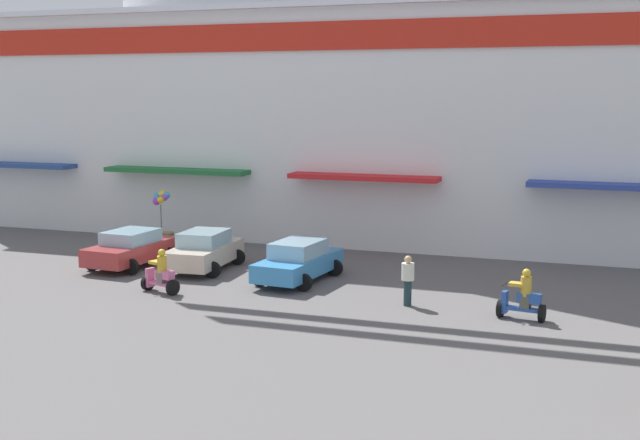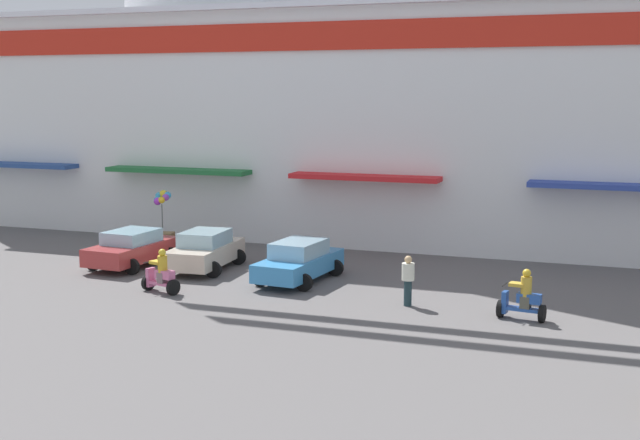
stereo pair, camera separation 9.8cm
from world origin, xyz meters
TOP-DOWN VIEW (x-y plane):
  - ground_plane at (0.00, 13.00)m, footprint 128.00×128.00m
  - colonial_building at (-0.00, 36.73)m, footprint 43.24×18.54m
  - parked_car_0 at (-7.78, 23.82)m, footprint 2.55×4.09m
  - parked_car_1 at (-4.86, 24.24)m, footprint 2.46×4.02m
  - parked_car_2 at (-0.82, 23.66)m, footprint 2.50×4.34m
  - scooter_rider_5 at (-4.54, 20.47)m, footprint 1.45×0.89m
  - scooter_rider_7 at (7.22, 21.16)m, footprint 1.43×0.71m
  - pedestrian_1 at (3.65, 21.60)m, footprint 0.46×0.46m
  - balloon_vendor_cart at (-8.45, 27.25)m, footprint 1.01×0.78m

SIDE VIEW (x-z plane):
  - ground_plane at x=0.00m, z-range 0.00..0.00m
  - scooter_rider_5 at x=-4.54m, z-range -0.14..1.36m
  - scooter_rider_7 at x=7.22m, z-range -0.15..1.40m
  - parked_car_0 at x=-7.78m, z-range 0.01..1.43m
  - parked_car_2 at x=-0.82m, z-range 0.00..1.46m
  - parked_car_1 at x=-4.86m, z-range 0.00..1.49m
  - pedestrian_1 at x=3.65m, z-range 0.10..1.70m
  - balloon_vendor_cart at x=-8.45m, z-range -0.22..2.32m
  - colonial_building at x=0.00m, z-range -1.42..17.65m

